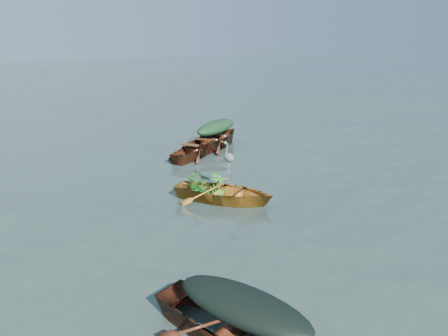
# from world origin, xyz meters

# --- Properties ---
(ground) EXTENTS (140.00, 140.00, 0.00)m
(ground) POSITION_xyz_m (0.00, 0.00, 0.00)
(ground) COLOR #32463F
(ground) RESTS_ON ground
(yellow_dinghy) EXTENTS (3.15, 3.61, 0.93)m
(yellow_dinghy) POSITION_xyz_m (-0.00, 1.16, 0.00)
(yellow_dinghy) COLOR #B87324
(yellow_dinghy) RESTS_ON ground
(green_tarp_boat) EXTENTS (4.87, 3.48, 1.12)m
(green_tarp_boat) POSITION_xyz_m (3.09, 6.16, 0.00)
(green_tarp_boat) COLOR #512413
(green_tarp_boat) RESTS_ON ground
(open_wooden_boat) EXTENTS (4.06, 2.98, 0.90)m
(open_wooden_boat) POSITION_xyz_m (1.76, 5.47, 0.00)
(open_wooden_boat) COLOR maroon
(open_wooden_boat) RESTS_ON ground
(dark_tarp_cover) EXTENTS (1.43, 2.33, 0.40)m
(dark_tarp_cover) POSITION_xyz_m (-3.03, -3.71, 0.71)
(dark_tarp_cover) COLOR black
(dark_tarp_cover) RESTS_ON dark_covered_boat
(green_tarp_cover) EXTENTS (2.68, 1.91, 0.52)m
(green_tarp_cover) POSITION_xyz_m (3.09, 6.16, 0.82)
(green_tarp_cover) COLOR #183C21
(green_tarp_cover) RESTS_ON green_tarp_boat
(thwart_benches) EXTENTS (2.09, 1.60, 0.04)m
(thwart_benches) POSITION_xyz_m (1.76, 5.47, 0.47)
(thwart_benches) COLOR #4F2B12
(thwart_benches) RESTS_ON open_wooden_boat
(heron) EXTENTS (0.46, 0.49, 0.92)m
(heron) POSITION_xyz_m (0.42, 1.52, 0.92)
(heron) COLOR gray
(heron) RESTS_ON yellow_dinghy
(dinghy_weeds) EXTENTS (1.09, 1.14, 0.60)m
(dinghy_weeds) POSITION_xyz_m (-0.30, 1.62, 0.76)
(dinghy_weeds) COLOR #2A651A
(dinghy_weeds) RESTS_ON yellow_dinghy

